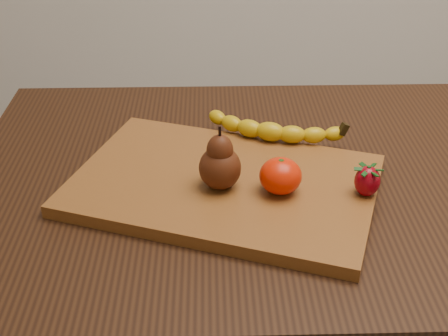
{
  "coord_description": "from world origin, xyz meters",
  "views": [
    {
      "loc": [
        -0.11,
        -0.85,
        1.28
      ],
      "look_at": [
        -0.09,
        -0.05,
        0.8
      ],
      "focal_mm": 50.0,
      "sensor_mm": 36.0,
      "label": 1
    }
  ],
  "objects_px": {
    "pear": "(220,157)",
    "cutting_board": "(224,185)",
    "table": "(274,222)",
    "mandarin": "(280,176)"
  },
  "relations": [
    {
      "from": "cutting_board",
      "to": "mandarin",
      "type": "height_order",
      "value": "mandarin"
    },
    {
      "from": "cutting_board",
      "to": "mandarin",
      "type": "bearing_deg",
      "value": -3.89
    },
    {
      "from": "table",
      "to": "pear",
      "type": "distance_m",
      "value": 0.2
    },
    {
      "from": "table",
      "to": "pear",
      "type": "xyz_separation_m",
      "value": [
        -0.09,
        -0.07,
        0.17
      ]
    },
    {
      "from": "cutting_board",
      "to": "pear",
      "type": "distance_m",
      "value": 0.06
    },
    {
      "from": "cutting_board",
      "to": "pear",
      "type": "xyz_separation_m",
      "value": [
        -0.01,
        -0.02,
        0.06
      ]
    },
    {
      "from": "cutting_board",
      "to": "table",
      "type": "bearing_deg",
      "value": 49.53
    },
    {
      "from": "table",
      "to": "cutting_board",
      "type": "bearing_deg",
      "value": -150.01
    },
    {
      "from": "pear",
      "to": "cutting_board",
      "type": "bearing_deg",
      "value": 70.73
    },
    {
      "from": "cutting_board",
      "to": "mandarin",
      "type": "distance_m",
      "value": 0.1
    }
  ]
}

